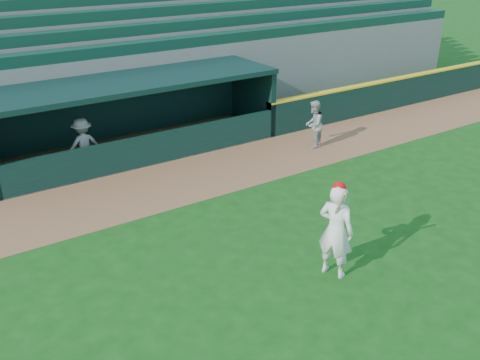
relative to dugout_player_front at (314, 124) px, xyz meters
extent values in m
plane|color=#124411|center=(-5.14, -4.88, -0.81)|extent=(120.00, 120.00, 0.00)
cube|color=brown|center=(-5.14, 0.02, -0.81)|extent=(40.00, 3.00, 0.01)
cube|color=black|center=(7.11, 1.67, -0.21)|extent=(15.50, 0.30, 1.20)
cube|color=yellow|center=(7.11, 1.67, 0.42)|extent=(15.50, 0.32, 0.06)
imported|color=#A0A09B|center=(0.00, 0.00, 0.00)|extent=(0.99, 0.94, 1.62)
imported|color=#9A9A95|center=(-7.06, 2.33, 0.01)|extent=(1.10, 0.67, 1.65)
cube|color=slate|center=(-5.14, 2.82, -0.79)|extent=(9.00, 2.60, 0.04)
cube|color=black|center=(-0.54, 2.82, 0.34)|extent=(0.20, 2.60, 2.30)
cube|color=black|center=(-5.14, 4.12, 0.34)|extent=(9.40, 0.20, 2.30)
cube|color=black|center=(-5.14, 2.82, 1.57)|extent=(9.40, 2.80, 0.16)
cube|color=black|center=(-5.14, 1.60, -0.31)|extent=(9.00, 0.16, 1.00)
cube|color=brown|center=(-5.14, 3.62, -0.56)|extent=(8.40, 0.45, 0.10)
cube|color=slate|center=(-5.14, 4.65, 0.64)|extent=(34.00, 0.85, 2.91)
cube|color=#0F3828|center=(-5.14, 4.53, 2.28)|extent=(34.00, 0.60, 0.36)
cube|color=slate|center=(-5.14, 5.50, 0.87)|extent=(34.00, 0.85, 3.36)
cube|color=#0F3828|center=(-5.14, 5.38, 2.73)|extent=(34.00, 0.60, 0.36)
cube|color=slate|center=(-5.14, 6.35, 1.09)|extent=(34.00, 0.85, 3.81)
cube|color=#0F3828|center=(-5.14, 6.23, 3.18)|extent=(34.00, 0.60, 0.36)
cube|color=slate|center=(-5.14, 7.20, 1.32)|extent=(34.00, 0.85, 4.26)
cube|color=#0F3828|center=(-5.14, 7.08, 3.63)|extent=(34.00, 0.60, 0.36)
cube|color=slate|center=(-5.14, 8.05, 1.54)|extent=(34.00, 0.85, 4.71)
cube|color=slate|center=(-5.14, 8.90, 1.77)|extent=(34.00, 0.85, 5.16)
cube|color=slate|center=(-5.14, 9.75, 1.99)|extent=(34.00, 0.85, 5.61)
cube|color=slate|center=(-5.14, 10.32, 1.99)|extent=(34.50, 0.30, 5.61)
imported|color=white|center=(-4.57, -5.97, 0.22)|extent=(0.75, 0.89, 2.07)
sphere|color=red|center=(-4.57, -5.97, 1.19)|extent=(0.27, 0.27, 0.27)
cylinder|color=tan|center=(-4.75, -6.19, 0.96)|extent=(0.28, 0.47, 0.76)
camera|label=1|loc=(-11.46, -12.80, 5.68)|focal=40.00mm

